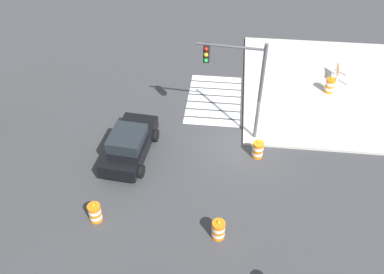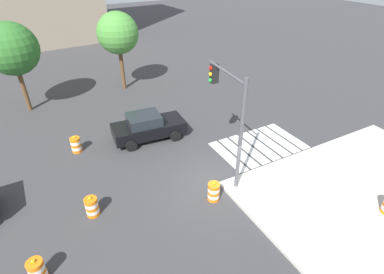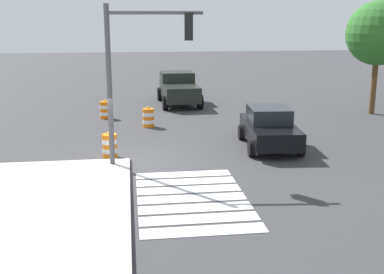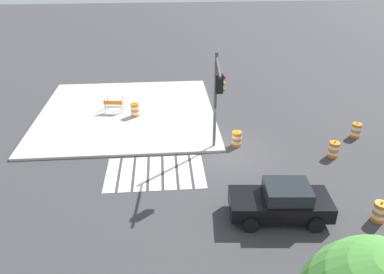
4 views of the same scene
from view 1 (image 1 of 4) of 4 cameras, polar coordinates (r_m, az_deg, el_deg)
name	(u,v)px [view 1 (image 1 of 4)]	position (r m, az deg, el deg)	size (l,w,h in m)	color
ground_plane	(243,145)	(21.61, 7.17, -1.15)	(120.00, 120.00, 0.00)	#38383A
sidewalk_corner	(340,88)	(27.23, 20.15, 6.54)	(12.00, 12.00, 0.15)	#BCB7AD
crosswalk_stripes	(214,99)	(24.73, 3.13, 5.36)	(5.10, 3.20, 0.02)	silver
sports_car	(129,144)	(20.55, -8.82, -0.96)	(4.44, 2.42, 1.63)	black
traffic_barrel_crosswalk_end	(95,213)	(18.27, -13.51, -10.33)	(0.56, 0.56, 1.02)	orange
traffic_barrel_median_near	(218,230)	(17.27, 3.73, -12.91)	(0.56, 0.56, 1.02)	orange
traffic_barrel_median_far	(258,150)	(20.79, 9.26, -1.77)	(0.56, 0.56, 1.02)	orange
traffic_barrel_on_sidewalk	(330,85)	(26.24, 18.86, 6.90)	(0.56, 0.56, 1.02)	orange
construction_barricade	(340,72)	(27.61, 20.14, 8.65)	(1.33, 0.94, 1.00)	silver
traffic_light_pole	(239,75)	(19.79, 6.58, 8.73)	(0.53, 3.28, 5.50)	#4C4C51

